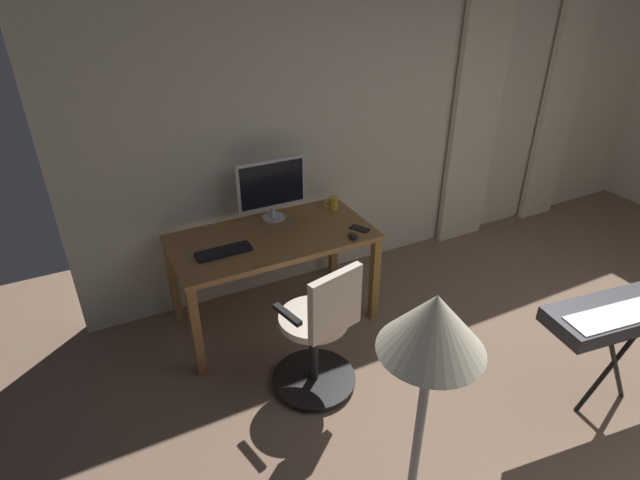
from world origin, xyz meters
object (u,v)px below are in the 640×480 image
(computer_monitor, at_px, (272,186))
(floor_lamp, at_px, (427,376))
(office_chair, at_px, (319,333))
(piano_keyboard, at_px, (634,311))
(mug_coffee, at_px, (333,203))
(cell_phone_by_monitor, at_px, (360,229))
(computer_mouse, at_px, (353,236))
(computer_keyboard, at_px, (224,251))
(desk, at_px, (272,246))

(computer_monitor, distance_m, floor_lamp, 2.53)
(office_chair, height_order, floor_lamp, floor_lamp)
(piano_keyboard, bearing_deg, computer_monitor, -47.67)
(computer_monitor, bearing_deg, mug_coffee, 172.08)
(office_chair, height_order, cell_phone_by_monitor, office_chair)
(computer_mouse, bearing_deg, cell_phone_by_monitor, -139.09)
(computer_mouse, xyz_separation_m, piano_keyboard, (-1.01, 1.46, -0.03))
(computer_mouse, relative_size, piano_keyboard, 0.09)
(floor_lamp, bearing_deg, mug_coffee, -112.21)
(computer_mouse, distance_m, mug_coffee, 0.50)
(computer_keyboard, bearing_deg, computer_mouse, 165.96)
(cell_phone_by_monitor, xyz_separation_m, mug_coffee, (0.02, -0.40, 0.05))
(computer_mouse, bearing_deg, desk, -30.89)
(computer_mouse, distance_m, cell_phone_by_monitor, 0.15)
(piano_keyboard, xyz_separation_m, floor_lamp, (1.89, 0.43, 0.72))
(cell_phone_by_monitor, bearing_deg, desk, -47.51)
(mug_coffee, bearing_deg, piano_keyboard, 115.22)
(office_chair, relative_size, computer_mouse, 9.79)
(desk, xyz_separation_m, piano_keyboard, (-1.52, 1.76, 0.08))
(office_chair, distance_m, mug_coffee, 1.23)
(office_chair, height_order, mug_coffee, office_chair)
(computer_keyboard, xyz_separation_m, piano_keyboard, (-1.90, 1.68, -0.02))
(office_chair, distance_m, computer_monitor, 1.22)
(computer_keyboard, relative_size, computer_mouse, 3.78)
(office_chair, xyz_separation_m, floor_lamp, (0.34, 1.37, 0.99))
(computer_mouse, height_order, floor_lamp, floor_lamp)
(computer_monitor, relative_size, floor_lamp, 0.31)
(mug_coffee, distance_m, floor_lamp, 2.65)
(cell_phone_by_monitor, bearing_deg, office_chair, 14.62)
(computer_keyboard, height_order, cell_phone_by_monitor, computer_keyboard)
(computer_monitor, height_order, computer_mouse, computer_monitor)
(office_chair, relative_size, computer_monitor, 1.81)
(computer_mouse, bearing_deg, floor_lamp, 65.10)
(cell_phone_by_monitor, height_order, mug_coffee, mug_coffee)
(computer_keyboard, bearing_deg, office_chair, 115.64)
(computer_monitor, distance_m, computer_keyboard, 0.65)
(computer_monitor, relative_size, cell_phone_by_monitor, 3.76)
(desk, relative_size, cell_phone_by_monitor, 10.13)
(office_chair, relative_size, mug_coffee, 7.91)
(floor_lamp, bearing_deg, cell_phone_by_monitor, -116.44)
(computer_mouse, height_order, piano_keyboard, piano_keyboard)
(desk, distance_m, floor_lamp, 2.36)
(computer_monitor, height_order, cell_phone_by_monitor, computer_monitor)
(mug_coffee, distance_m, piano_keyboard, 2.16)
(piano_keyboard, distance_m, floor_lamp, 2.07)
(computer_keyboard, distance_m, mug_coffee, 1.02)
(mug_coffee, height_order, piano_keyboard, mug_coffee)
(desk, height_order, mug_coffee, mug_coffee)
(desk, height_order, office_chair, office_chair)
(computer_monitor, distance_m, computer_mouse, 0.72)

